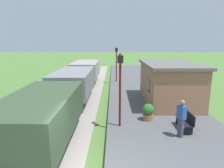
# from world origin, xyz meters

# --- Properties ---
(freight_train) EXTENTS (2.50, 19.40, 2.12)m
(freight_train) POSITION_xyz_m (-2.40, 8.58, 1.40)
(freight_train) COLOR #384C33
(freight_train) RESTS_ON rail_near
(station_hut) EXTENTS (3.50, 5.80, 2.78)m
(station_hut) POSITION_xyz_m (4.40, 8.01, 1.65)
(station_hut) COLOR #9E6B4C
(station_hut) RESTS_ON platform_slab
(bench_near_hut) EXTENTS (0.42, 1.50, 0.91)m
(bench_near_hut) POSITION_xyz_m (4.03, 3.48, 0.72)
(bench_near_hut) COLOR black
(bench_near_hut) RESTS_ON platform_slab
(person_waiting) EXTENTS (0.37, 0.44, 1.71)m
(person_waiting) POSITION_xyz_m (3.51, 2.70, 1.18)
(person_waiting) COLOR #474C66
(person_waiting) RESTS_ON platform_slab
(potted_planter) EXTENTS (0.64, 0.64, 0.92)m
(potted_planter) POSITION_xyz_m (2.40, 4.63, 0.72)
(potted_planter) COLOR #9E6642
(potted_planter) RESTS_ON platform_slab
(lamp_post_near) EXTENTS (0.28, 0.28, 3.70)m
(lamp_post_near) POSITION_xyz_m (0.84, 3.85, 2.80)
(lamp_post_near) COLOR #591414
(lamp_post_near) RESTS_ON platform_slab
(lamp_post_far) EXTENTS (0.28, 0.28, 3.70)m
(lamp_post_far) POSITION_xyz_m (0.84, 15.26, 2.80)
(lamp_post_far) COLOR #591414
(lamp_post_far) RESTS_ON platform_slab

